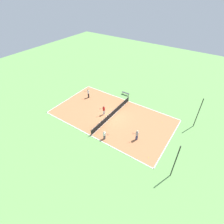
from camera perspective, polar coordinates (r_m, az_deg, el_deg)
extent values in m
plane|color=#60934C|center=(28.34, 0.00, -1.44)|extent=(80.00, 80.00, 0.00)
cube|color=#AD6B42|center=(28.33, 0.00, -1.42)|extent=(10.72, 19.25, 0.02)
cube|color=white|center=(31.98, 5.38, 3.58)|extent=(0.10, 19.25, 0.00)
cube|color=white|center=(25.26, -6.87, -7.70)|extent=(0.10, 19.25, 0.00)
cube|color=white|center=(33.62, -13.64, 4.47)|extent=(10.72, 0.10, 0.00)
cube|color=white|center=(25.63, 18.20, -8.99)|extent=(10.72, 0.10, 0.00)
cube|color=white|center=(28.32, 0.00, -1.40)|extent=(10.72, 0.10, 0.00)
cylinder|color=black|center=(31.62, 5.35, 4.28)|extent=(0.10, 0.10, 1.04)
cylinder|color=black|center=(24.94, -6.81, -6.73)|extent=(0.10, 0.10, 1.04)
cube|color=black|center=(28.01, 0.00, -0.62)|extent=(10.42, 0.03, 0.99)
cube|color=white|center=(27.73, 0.00, 0.13)|extent=(10.42, 0.04, 0.06)
cube|color=#333338|center=(33.52, 4.47, 6.23)|extent=(0.36, 1.54, 0.04)
cylinder|color=#4C4C51|center=(33.90, 3.55, 6.23)|extent=(0.08, 0.08, 0.41)
cylinder|color=#4C4C51|center=(33.39, 5.37, 5.58)|extent=(0.08, 0.08, 0.41)
cube|color=white|center=(28.47, -2.65, -0.10)|extent=(0.32, 0.30, 0.87)
cylinder|color=red|center=(28.02, -2.69, 1.09)|extent=(0.49, 0.49, 0.61)
sphere|color=brown|center=(27.76, -2.72, 1.80)|extent=(0.26, 0.26, 0.26)
cylinder|color=#262626|center=(27.84, -3.31, 1.17)|extent=(0.26, 0.17, 0.03)
torus|color=black|center=(27.76, -3.84, 1.02)|extent=(0.42, 0.42, 0.02)
cube|color=navy|center=(24.51, 8.06, -8.17)|extent=(0.32, 0.31, 0.86)
cylinder|color=gray|center=(24.00, 8.21, -6.96)|extent=(0.51, 0.51, 0.60)
sphere|color=beige|center=(23.70, 8.30, -6.22)|extent=(0.26, 0.26, 0.26)
cylinder|color=#262626|center=(23.79, 7.53, -6.87)|extent=(0.24, 0.20, 0.03)
torus|color=black|center=(23.70, 6.90, -7.01)|extent=(0.43, 0.43, 0.02)
cube|color=#4C4C51|center=(24.45, -2.47, -8.10)|extent=(0.21, 0.26, 0.72)
cylinder|color=white|center=(24.02, -2.51, -7.09)|extent=(0.37, 0.37, 0.50)
sphere|color=beige|center=(23.77, -2.54, -6.48)|extent=(0.21, 0.21, 0.21)
cylinder|color=#262626|center=(23.80, -1.88, -7.17)|extent=(0.04, 0.28, 0.03)
torus|color=black|center=(23.69, -1.31, -7.43)|extent=(0.31, 0.31, 0.02)
cube|color=black|center=(32.86, -7.68, 5.38)|extent=(0.32, 0.32, 0.91)
cylinder|color=silver|center=(32.46, -7.79, 6.53)|extent=(0.51, 0.51, 0.64)
sphere|color=#A87A56|center=(32.23, -7.86, 7.22)|extent=(0.27, 0.27, 0.27)
cylinder|color=#262626|center=(32.36, -8.38, 6.69)|extent=(0.23, 0.21, 0.03)
torus|color=black|center=(32.34, -8.87, 6.62)|extent=(0.43, 0.43, 0.02)
sphere|color=#CCE033|center=(26.36, -5.29, -5.07)|extent=(0.07, 0.07, 0.07)
sphere|color=#CCE033|center=(23.01, 11.83, -14.34)|extent=(0.07, 0.07, 0.07)
sphere|color=#CCE033|center=(28.23, 16.09, -3.26)|extent=(0.07, 0.07, 0.07)
cylinder|color=black|center=(27.84, 26.31, -0.34)|extent=(0.12, 0.12, 5.00)
cylinder|color=black|center=(20.26, 19.90, -15.08)|extent=(0.12, 0.12, 5.00)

